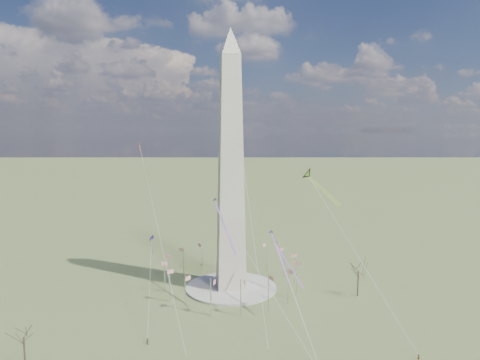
{
  "coord_description": "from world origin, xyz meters",
  "views": [
    {
      "loc": [
        -20.42,
        -162.96,
        62.49
      ],
      "look_at": [
        3.59,
        0.0,
        43.44
      ],
      "focal_mm": 32.0,
      "sensor_mm": 36.0,
      "label": 1
    }
  ],
  "objects": [
    {
      "name": "tree_far",
      "position": [
        -61.55,
        -47.97,
        8.53
      ],
      "size": [
        6.84,
        6.84,
        11.98
      ],
      "color": "#443029",
      "rests_on": "ground"
    },
    {
      "name": "tree_near",
      "position": [
        46.61,
        -14.86,
        10.49
      ],
      "size": [
        8.41,
        8.41,
        14.71
      ],
      "color": "#443029",
      "rests_on": "ground"
    },
    {
      "name": "person_east",
      "position": [
        43.98,
        -60.88,
        0.89
      ],
      "size": [
        0.67,
        0.46,
        1.79
      ],
      "primitive_type": "imported",
      "rotation": [
        0.0,
        0.0,
        3.08
      ],
      "color": "gray",
      "rests_on": "ground"
    },
    {
      "name": "ground",
      "position": [
        0.0,
        0.0,
        0.0
      ],
      "size": [
        2000.0,
        2000.0,
        0.0
      ],
      "primitive_type": "plane",
      "color": "#4D552A",
      "rests_on": "ground"
    },
    {
      "name": "kite_streamer_right",
      "position": [
        20.45,
        -6.46,
        13.01
      ],
      "size": [
        7.73,
        18.85,
        13.46
      ],
      "rotation": [
        0.0,
        0.0,
        3.48
      ],
      "color": "red",
      "rests_on": "ground"
    },
    {
      "name": "kite_small_white",
      "position": [
        8.89,
        46.55,
        69.41
      ],
      "size": [
        1.08,
        1.76,
        4.06
      ],
      "rotation": [
        0.0,
        0.0,
        2.76
      ],
      "color": "white",
      "rests_on": "ground"
    },
    {
      "name": "person_west",
      "position": [
        -29.97,
        -40.99,
        0.96
      ],
      "size": [
        1.17,
        1.1,
        1.91
      ],
      "primitive_type": "imported",
      "rotation": [
        0.0,
        0.0,
        2.59
      ],
      "color": "gray",
      "rests_on": "ground"
    },
    {
      "name": "kite_streamer_mid",
      "position": [
        -4.81,
        -10.7,
        31.01
      ],
      "size": [
        6.43,
        23.49,
        16.32
      ],
      "rotation": [
        0.0,
        0.0,
        3.36
      ],
      "color": "red",
      "rests_on": "ground"
    },
    {
      "name": "plaza",
      "position": [
        0.0,
        0.0,
        0.4
      ],
      "size": [
        36.0,
        36.0,
        0.8
      ],
      "primitive_type": "cylinder",
      "color": "#9F9D92",
      "rests_on": "ground"
    },
    {
      "name": "washington_monument",
      "position": [
        0.0,
        0.0,
        47.95
      ],
      "size": [
        15.56,
        15.56,
        100.0
      ],
      "color": "#BDAC9E",
      "rests_on": "plaza"
    },
    {
      "name": "kite_small_red",
      "position": [
        -37.67,
        39.03,
        56.0
      ],
      "size": [
        1.47,
        2.33,
        5.18
      ],
      "rotation": [
        0.0,
        0.0,
        2.68
      ],
      "color": "#F83E1D",
      "rests_on": "ground"
    },
    {
      "name": "flagpole_ring",
      "position": [
        -0.0,
        -0.0,
        7.27
      ],
      "size": [
        54.4,
        54.4,
        13.0
      ],
      "color": "silver",
      "rests_on": "ground"
    },
    {
      "name": "kite_diamond_purple",
      "position": [
        -31.14,
        8.41,
        18.62
      ],
      "size": [
        1.86,
        2.73,
        8.27
      ],
      "rotation": [
        0.0,
        0.0,
        3.0
      ],
      "color": "navy",
      "rests_on": "ground"
    },
    {
      "name": "kite_streamer_left",
      "position": [
        13.83,
        -20.31,
        21.08
      ],
      "size": [
        3.15,
        19.46,
        13.36
      ],
      "rotation": [
        0.0,
        0.0,
        3.24
      ],
      "color": "red",
      "rests_on": "ground"
    },
    {
      "name": "kite_delta_black",
      "position": [
        32.84,
        3.87,
        44.03
      ],
      "size": [
        13.82,
        15.68,
        14.05
      ],
      "rotation": [
        0.0,
        0.0,
        3.82
      ],
      "color": "black",
      "rests_on": "ground"
    }
  ]
}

